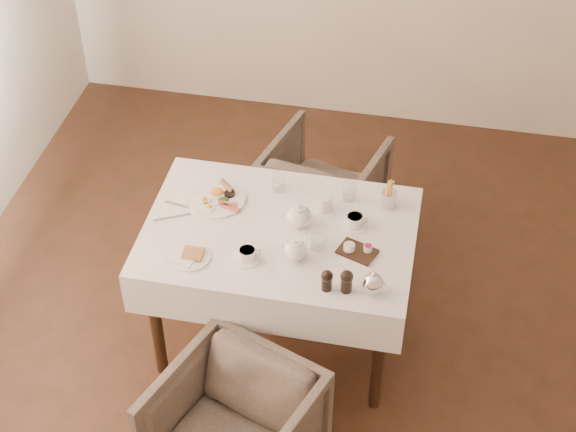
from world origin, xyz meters
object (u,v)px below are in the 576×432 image
(armchair_far, at_px, (323,187))
(breakfast_plate, at_px, (217,198))
(table, at_px, (279,248))
(armchair_near, at_px, (234,431))
(teapot_centre, at_px, (299,215))

(armchair_far, xyz_separation_m, breakfast_plate, (-0.41, -0.75, 0.48))
(table, distance_m, armchair_near, 0.89)
(table, relative_size, armchair_far, 2.03)
(table, relative_size, armchair_near, 1.98)
(armchair_far, bearing_deg, table, 101.21)
(breakfast_plate, distance_m, teapot_centre, 0.44)
(teapot_centre, bearing_deg, armchair_near, -97.73)
(armchair_far, height_order, teapot_centre, teapot_centre)
(armchair_far, bearing_deg, breakfast_plate, 76.86)
(breakfast_plate, bearing_deg, table, -44.76)
(armchair_far, relative_size, breakfast_plate, 2.20)
(table, xyz_separation_m, armchair_far, (0.07, 0.91, -0.35))
(breakfast_plate, bearing_deg, teapot_centre, -34.18)
(table, relative_size, breakfast_plate, 4.48)
(armchair_far, distance_m, teapot_centre, 1.01)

